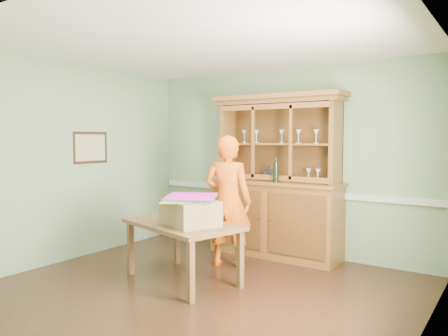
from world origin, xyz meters
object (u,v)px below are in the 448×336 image
Objects in this scene: person at (228,201)px; china_hutch at (276,200)px; cardboard_box at (190,213)px; dining_table at (183,229)px.

china_hutch is at bearing -122.96° from person.
person is (-0.05, 0.85, 0.02)m from cardboard_box.
cardboard_box is 0.35× the size of person.
person is (-0.26, -0.85, 0.06)m from china_hutch.
dining_table is at bearing 160.44° from cardboard_box.
cardboard_box is (0.17, -0.06, 0.22)m from dining_table.
china_hutch is 1.33× the size of person.
dining_table is (-0.37, -1.64, -0.19)m from china_hutch.
person reaches higher than dining_table.
dining_table is 0.29m from cardboard_box.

